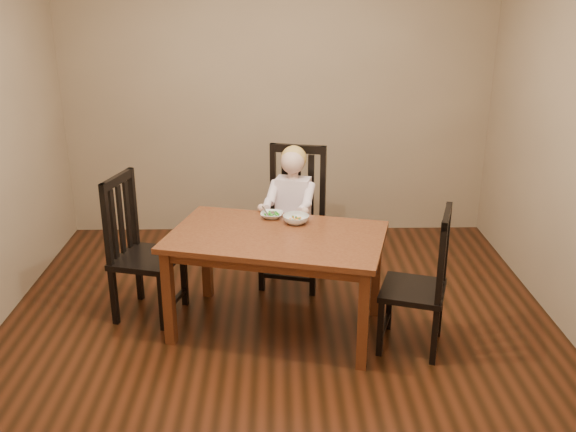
{
  "coord_description": "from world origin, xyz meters",
  "views": [
    {
      "loc": [
        -0.01,
        -3.97,
        2.32
      ],
      "look_at": [
        0.07,
        0.25,
        0.77
      ],
      "focal_mm": 40.0,
      "sensor_mm": 36.0,
      "label": 1
    }
  ],
  "objects_px": {
    "toddler": "(293,203)",
    "bowl_veg": "(296,219)",
    "dining_table": "(276,246)",
    "chair_child": "(294,219)",
    "bowl_peas": "(272,215)",
    "chair_right": "(421,284)",
    "chair_left": "(140,250)"
  },
  "relations": [
    {
      "from": "dining_table",
      "to": "bowl_veg",
      "type": "relative_size",
      "value": 8.7
    },
    {
      "from": "chair_child",
      "to": "bowl_peas",
      "type": "height_order",
      "value": "chair_child"
    },
    {
      "from": "chair_right",
      "to": "bowl_veg",
      "type": "height_order",
      "value": "chair_right"
    },
    {
      "from": "dining_table",
      "to": "chair_right",
      "type": "xyz_separation_m",
      "value": [
        0.94,
        -0.26,
        -0.16
      ]
    },
    {
      "from": "dining_table",
      "to": "bowl_veg",
      "type": "height_order",
      "value": "bowl_veg"
    },
    {
      "from": "bowl_peas",
      "to": "toddler",
      "type": "bearing_deg",
      "value": 69.11
    },
    {
      "from": "dining_table",
      "to": "chair_left",
      "type": "relative_size",
      "value": 1.52
    },
    {
      "from": "chair_child",
      "to": "chair_right",
      "type": "height_order",
      "value": "chair_child"
    },
    {
      "from": "chair_child",
      "to": "toddler",
      "type": "xyz_separation_m",
      "value": [
        -0.01,
        -0.05,
        0.16
      ]
    },
    {
      "from": "chair_child",
      "to": "chair_left",
      "type": "relative_size",
      "value": 1.05
    },
    {
      "from": "dining_table",
      "to": "toddler",
      "type": "relative_size",
      "value": 2.66
    },
    {
      "from": "dining_table",
      "to": "chair_right",
      "type": "bearing_deg",
      "value": -15.67
    },
    {
      "from": "chair_left",
      "to": "bowl_veg",
      "type": "distance_m",
      "value": 1.14
    },
    {
      "from": "chair_right",
      "to": "toddler",
      "type": "height_order",
      "value": "toddler"
    },
    {
      "from": "dining_table",
      "to": "toddler",
      "type": "height_order",
      "value": "toddler"
    },
    {
      "from": "bowl_veg",
      "to": "toddler",
      "type": "bearing_deg",
      "value": 91.11
    },
    {
      "from": "dining_table",
      "to": "chair_child",
      "type": "bearing_deg",
      "value": 79.99
    },
    {
      "from": "toddler",
      "to": "bowl_peas",
      "type": "distance_m",
      "value": 0.45
    },
    {
      "from": "bowl_peas",
      "to": "chair_right",
      "type": "bearing_deg",
      "value": -31.1
    },
    {
      "from": "chair_right",
      "to": "bowl_peas",
      "type": "relative_size",
      "value": 6.12
    },
    {
      "from": "bowl_veg",
      "to": "chair_child",
      "type": "bearing_deg",
      "value": 89.69
    },
    {
      "from": "chair_child",
      "to": "bowl_veg",
      "type": "height_order",
      "value": "chair_child"
    },
    {
      "from": "dining_table",
      "to": "chair_right",
      "type": "distance_m",
      "value": 0.99
    },
    {
      "from": "chair_right",
      "to": "bowl_veg",
      "type": "relative_size",
      "value": 5.32
    },
    {
      "from": "dining_table",
      "to": "chair_child",
      "type": "distance_m",
      "value": 0.82
    },
    {
      "from": "chair_right",
      "to": "bowl_veg",
      "type": "bearing_deg",
      "value": 77.84
    },
    {
      "from": "chair_left",
      "to": "bowl_peas",
      "type": "height_order",
      "value": "chair_left"
    },
    {
      "from": "chair_child",
      "to": "toddler",
      "type": "distance_m",
      "value": 0.16
    },
    {
      "from": "chair_left",
      "to": "bowl_veg",
      "type": "xyz_separation_m",
      "value": [
        1.12,
        -0.03,
        0.24
      ]
    },
    {
      "from": "chair_child",
      "to": "bowl_peas",
      "type": "xyz_separation_m",
      "value": [
        -0.17,
        -0.47,
        0.21
      ]
    },
    {
      "from": "chair_left",
      "to": "bowl_peas",
      "type": "xyz_separation_m",
      "value": [
        0.95,
        0.09,
        0.23
      ]
    },
    {
      "from": "toddler",
      "to": "bowl_veg",
      "type": "relative_size",
      "value": 3.27
    }
  ]
}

